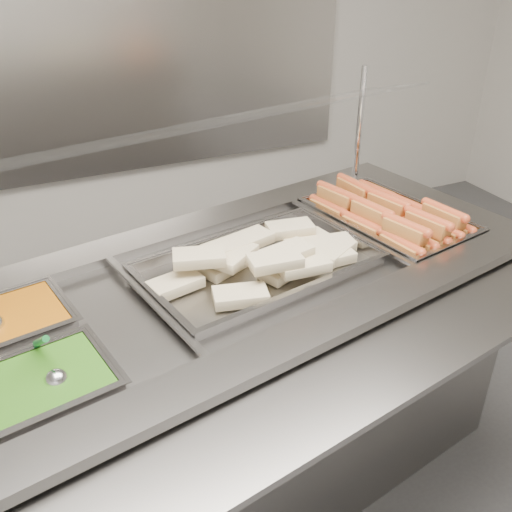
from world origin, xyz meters
name	(u,v)px	position (x,y,z in m)	size (l,w,h in m)	color
back_panel	(110,73)	(0.00, 2.45, 1.20)	(3.00, 0.04, 1.20)	#A5A09A
steam_counter	(244,382)	(-0.03, 0.46, 0.48)	(2.16, 1.26, 0.97)	slate
tray_rail	(363,374)	(0.07, -0.08, 0.92)	(1.96, 0.74, 0.06)	gray
sneeze_guard	(199,130)	(-0.08, 0.69, 1.36)	(1.81, 0.64, 0.48)	silver
pan_hotdogs	(387,225)	(0.63, 0.59, 0.93)	(0.47, 0.65, 0.11)	gray
pan_wraps	(259,269)	(0.03, 0.47, 0.94)	(0.80, 0.56, 0.08)	gray
pan_beans	(9,331)	(-0.75, 0.48, 0.93)	(0.37, 0.32, 0.11)	gray
pan_peas	(44,394)	(-0.69, 0.17, 0.93)	(0.37, 0.32, 0.11)	gray
hotdogs_in_buns	(388,215)	(0.62, 0.58, 0.98)	(0.43, 0.60, 0.13)	#A05821
tortilla_wraps	(267,256)	(0.06, 0.46, 0.99)	(0.75, 0.40, 0.11)	#C7B386
serving_spoon	(54,373)	(-0.65, 0.18, 0.98)	(0.07, 0.19, 0.15)	silver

